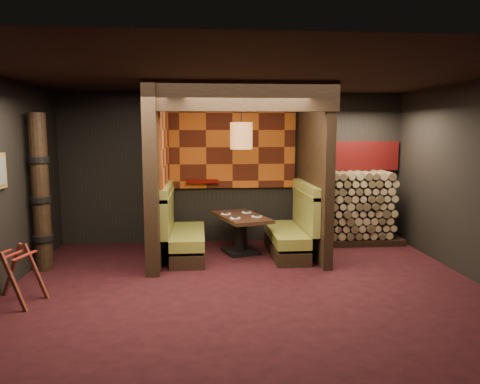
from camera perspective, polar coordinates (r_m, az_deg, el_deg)
name	(u,v)px	position (r m, az deg, el deg)	size (l,w,h in m)	color
floor	(248,288)	(6.54, 0.99, -11.66)	(6.50, 5.50, 0.02)	black
ceiling	(249,74)	(6.22, 1.05, 14.18)	(6.50, 5.50, 0.02)	black
wall_back	(234,168)	(8.96, -0.80, 2.98)	(6.50, 0.02, 2.85)	black
wall_front	(286,228)	(3.52, 5.65, -4.34)	(6.50, 0.02, 2.85)	black
partition_left	(157,174)	(7.86, -10.08, 2.21)	(0.20, 2.20, 2.85)	black
partition_right	(314,172)	(8.11, 8.95, 2.40)	(0.15, 2.10, 2.85)	black
header_beam	(242,96)	(6.89, 0.22, 11.62)	(2.85, 0.18, 0.44)	black
tapa_back_panel	(232,147)	(8.88, -0.94, 5.50)	(2.40, 0.06, 1.55)	#9C4613
tapa_side_panel	(165,147)	(8.00, -9.18, 5.38)	(0.04, 1.85, 1.45)	#9C4613
lacquer_shelf	(202,181)	(8.85, -4.62, 1.31)	(0.60, 0.12, 0.07)	#4E0805
booth_bench_left	(182,234)	(7.99, -7.13, -5.08)	(0.68, 1.60, 1.14)	black
booth_bench_right	(292,232)	(8.14, 6.36, -4.84)	(0.68, 1.60, 1.14)	black
dining_table	(241,228)	(8.18, 0.12, -4.47)	(1.04, 1.41, 0.67)	black
place_settings	(241,215)	(8.13, 0.13, -2.79)	(0.69, 0.71, 0.03)	white
pendant_lamp	(241,136)	(7.95, 0.16, 6.88)	(0.38, 0.38, 1.03)	#935A2F
luggage_rack	(13,274)	(6.52, -25.97, -8.94)	(0.79, 0.65, 0.76)	#4B1C15
totem_column	(41,194)	(7.70, -23.12, -0.19)	(0.31, 0.31, 2.40)	black
firewood_stack	(356,208)	(9.10, 13.91, -1.89)	(1.73, 0.70, 1.36)	black
mosaic_header	(352,156)	(9.31, 13.45, 4.29)	(1.83, 0.10, 0.56)	maroon
bay_front_post	(315,171)	(8.38, 9.13, 2.57)	(0.08, 0.08, 2.85)	black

